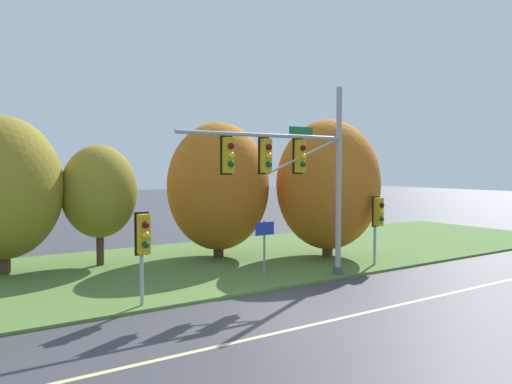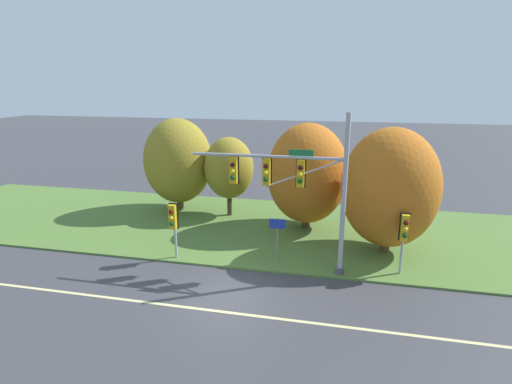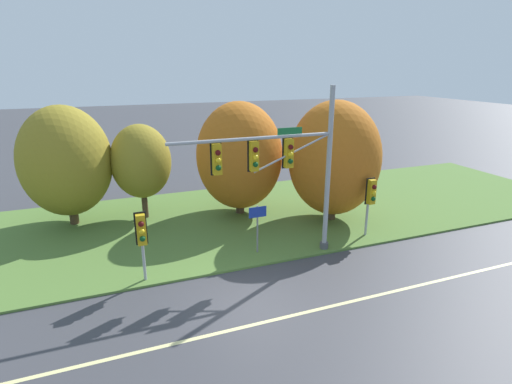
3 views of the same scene
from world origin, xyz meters
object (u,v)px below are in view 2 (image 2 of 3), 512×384
at_px(pedestrian_signal_near_kerb, 404,231).
at_px(traffic_signal_mast, 296,182).
at_px(tree_mid_verge, 390,188).
at_px(pedestrian_signal_further_along, 173,220).
at_px(tree_behind_signpost, 307,174).
at_px(route_sign_post, 277,232).
at_px(tree_nearest_road, 178,161).
at_px(tree_left_of_mast, 229,168).

bearing_deg(pedestrian_signal_near_kerb, traffic_signal_mast, -174.76).
bearing_deg(tree_mid_verge, pedestrian_signal_further_along, -162.43).
xyz_separation_m(traffic_signal_mast, pedestrian_signal_further_along, (-6.02, -0.12, -2.20)).
xyz_separation_m(pedestrian_signal_further_along, tree_behind_signpost, (6.03, 6.05, 1.29)).
relative_size(traffic_signal_mast, pedestrian_signal_near_kerb, 2.47).
relative_size(route_sign_post, tree_nearest_road, 0.36).
distance_m(pedestrian_signal_further_along, route_sign_post, 5.20).
height_order(pedestrian_signal_near_kerb, tree_mid_verge, tree_mid_verge).
bearing_deg(pedestrian_signal_further_along, pedestrian_signal_near_kerb, 3.00).
xyz_separation_m(pedestrian_signal_near_kerb, route_sign_post, (-5.84, 0.27, -0.65)).
relative_size(tree_left_of_mast, tree_behind_signpost, 0.82).
bearing_deg(tree_nearest_road, tree_left_of_mast, -6.40).
height_order(tree_behind_signpost, tree_mid_verge, tree_mid_verge).
bearing_deg(tree_behind_signpost, route_sign_post, -100.13).
xyz_separation_m(route_sign_post, tree_nearest_road, (-8.03, 6.85, 1.94)).
relative_size(traffic_signal_mast, tree_nearest_road, 1.17).
distance_m(traffic_signal_mast, pedestrian_signal_further_along, 6.41).
relative_size(route_sign_post, tree_mid_verge, 0.35).
bearing_deg(pedestrian_signal_further_along, route_sign_post, 9.44).
height_order(route_sign_post, tree_nearest_road, tree_nearest_road).
distance_m(traffic_signal_mast, tree_nearest_road, 11.76).
bearing_deg(tree_left_of_mast, tree_nearest_road, 173.60).
bearing_deg(tree_behind_signpost, pedestrian_signal_near_kerb, -48.11).
relative_size(route_sign_post, tree_left_of_mast, 0.43).
xyz_separation_m(route_sign_post, tree_behind_signpost, (0.93, 5.20, 1.86)).
relative_size(pedestrian_signal_further_along, tree_behind_signpost, 0.46).
xyz_separation_m(pedestrian_signal_further_along, tree_mid_verge, (10.47, 3.31, 1.37)).
bearing_deg(traffic_signal_mast, tree_mid_verge, 35.68).
distance_m(traffic_signal_mast, tree_behind_signpost, 6.00).
distance_m(route_sign_post, tree_left_of_mast, 7.93).
xyz_separation_m(pedestrian_signal_further_along, route_sign_post, (5.10, 0.85, -0.57)).
relative_size(pedestrian_signal_further_along, tree_left_of_mast, 0.55).
xyz_separation_m(tree_nearest_road, tree_mid_verge, (13.40, -4.38, -0.01)).
xyz_separation_m(traffic_signal_mast, tree_left_of_mast, (-5.23, 7.16, -1.06)).
xyz_separation_m(route_sign_post, tree_left_of_mast, (-4.31, 6.43, 1.71)).
distance_m(pedestrian_signal_further_along, tree_left_of_mast, 7.41).
bearing_deg(tree_nearest_road, traffic_signal_mast, -40.22).
distance_m(traffic_signal_mast, tree_left_of_mast, 8.93).
bearing_deg(tree_mid_verge, tree_nearest_road, 161.90).
bearing_deg(tree_mid_verge, traffic_signal_mast, -144.32).
bearing_deg(pedestrian_signal_near_kerb, tree_left_of_mast, 146.55).
bearing_deg(pedestrian_signal_near_kerb, pedestrian_signal_further_along, -177.00).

